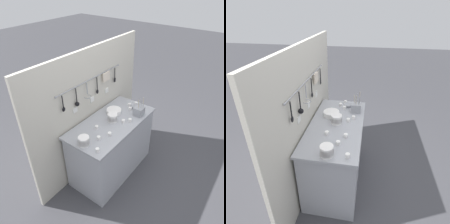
% 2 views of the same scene
% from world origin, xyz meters
% --- Properties ---
extents(ground_plane, '(20.00, 20.00, 0.00)m').
position_xyz_m(ground_plane, '(0.00, 0.00, 0.00)').
color(ground_plane, '#424247').
extents(counter, '(1.27, 0.63, 0.87)m').
position_xyz_m(counter, '(0.00, 0.00, 0.44)').
color(counter, '#9EA0A8').
rests_on(counter, ground).
extents(back_wall, '(2.07, 0.11, 1.79)m').
position_xyz_m(back_wall, '(0.00, 0.35, 0.90)').
color(back_wall, beige).
rests_on(back_wall, ground).
extents(bowl_stack_tall_left, '(0.13, 0.13, 0.11)m').
position_xyz_m(bowl_stack_tall_left, '(0.02, 0.00, 0.93)').
color(bowl_stack_tall_left, white).
rests_on(bowl_stack_tall_left, counter).
extents(bowl_stack_wide_centre, '(0.13, 0.13, 0.11)m').
position_xyz_m(bowl_stack_wide_centre, '(-0.55, -0.01, 0.93)').
color(bowl_stack_wide_centre, white).
rests_on(bowl_stack_wide_centre, counter).
extents(plate_stack, '(0.20, 0.20, 0.06)m').
position_xyz_m(plate_stack, '(0.18, 0.10, 0.90)').
color(plate_stack, white).
rests_on(plate_stack, counter).
extents(steel_mixing_bowl, '(0.10, 0.10, 0.03)m').
position_xyz_m(steel_mixing_bowl, '(0.47, -0.08, 0.89)').
color(steel_mixing_bowl, '#93969E').
rests_on(steel_mixing_bowl, counter).
extents(cutlery_caddy, '(0.12, 0.12, 0.27)m').
position_xyz_m(cutlery_caddy, '(0.35, -0.20, 0.93)').
color(cutlery_caddy, '#93969E').
rests_on(cutlery_caddy, counter).
extents(cup_edge_near, '(0.04, 0.04, 0.04)m').
position_xyz_m(cup_edge_near, '(0.08, -0.13, 0.89)').
color(cup_edge_near, white).
rests_on(cup_edge_near, counter).
extents(cup_edge_far, '(0.04, 0.04, 0.04)m').
position_xyz_m(cup_edge_far, '(0.47, 0.02, 0.89)').
color(cup_edge_far, white).
rests_on(cup_edge_far, counter).
extents(cup_by_caddy, '(0.04, 0.04, 0.04)m').
position_xyz_m(cup_by_caddy, '(0.39, -0.04, 0.89)').
color(cup_by_caddy, white).
rests_on(cup_by_caddy, counter).
extents(cup_beside_plates, '(0.04, 0.04, 0.04)m').
position_xyz_m(cup_beside_plates, '(0.14, -0.19, 0.89)').
color(cup_beside_plates, white).
rests_on(cup_beside_plates, counter).
extents(cup_back_right, '(0.04, 0.04, 0.04)m').
position_xyz_m(cup_back_right, '(-0.23, 0.06, 0.89)').
color(cup_back_right, white).
rests_on(cup_back_right, counter).
extents(cup_mid_row, '(0.04, 0.04, 0.04)m').
position_xyz_m(cup_mid_row, '(-0.54, -0.21, 0.89)').
color(cup_mid_row, white).
rests_on(cup_mid_row, counter).
extents(cup_centre, '(0.04, 0.04, 0.04)m').
position_xyz_m(cup_centre, '(-0.38, -0.09, 0.89)').
color(cup_centre, white).
rests_on(cup_centre, counter).
extents(cup_front_left, '(0.04, 0.04, 0.04)m').
position_xyz_m(cup_front_left, '(-0.24, -0.15, 0.89)').
color(cup_front_left, white).
rests_on(cup_front_left, counter).
extents(cup_back_left, '(0.04, 0.04, 0.04)m').
position_xyz_m(cup_back_left, '(0.56, -0.03, 0.89)').
color(cup_back_left, white).
rests_on(cup_back_left, counter).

